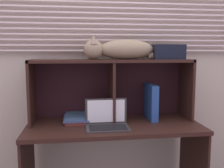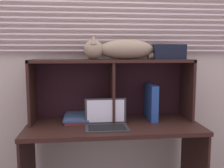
% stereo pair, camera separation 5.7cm
% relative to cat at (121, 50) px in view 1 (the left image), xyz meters
% --- Properties ---
extents(back_panel_with_blinds, '(4.40, 0.08, 2.50)m').
position_rel_cat_xyz_m(back_panel_with_blinds, '(-0.07, 0.20, -0.03)').
color(back_panel_with_blinds, '#BEB6A8').
rests_on(back_panel_with_blinds, ground).
extents(desk, '(1.32, 0.55, 0.72)m').
position_rel_cat_xyz_m(desk, '(-0.07, -0.12, -0.71)').
color(desk, black).
rests_on(desk, ground).
extents(hutch_shelf_unit, '(1.27, 0.29, 0.49)m').
position_rel_cat_xyz_m(hutch_shelf_unit, '(-0.07, 0.03, -0.24)').
color(hutch_shelf_unit, black).
rests_on(hutch_shelf_unit, desk).
extents(cat, '(0.79, 0.17, 0.19)m').
position_rel_cat_xyz_m(cat, '(0.00, 0.00, 0.00)').
color(cat, gray).
rests_on(cat, hutch_shelf_unit).
extents(laptop, '(0.31, 0.20, 0.20)m').
position_rel_cat_xyz_m(laptop, '(-0.13, -0.19, -0.52)').
color(laptop, '#313131').
rests_on(laptop, desk).
extents(binder_upright, '(0.06, 0.25, 0.29)m').
position_rel_cat_xyz_m(binder_upright, '(0.25, 0.00, -0.42)').
color(binder_upright, '#22468C').
rests_on(binder_upright, desk).
extents(book_stack, '(0.21, 0.26, 0.05)m').
position_rel_cat_xyz_m(book_stack, '(-0.35, -0.00, -0.54)').
color(book_stack, brown).
rests_on(book_stack, desk).
extents(storage_box, '(0.25, 0.17, 0.12)m').
position_rel_cat_xyz_m(storage_box, '(0.38, 0.00, -0.02)').
color(storage_box, black).
rests_on(storage_box, hutch_shelf_unit).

